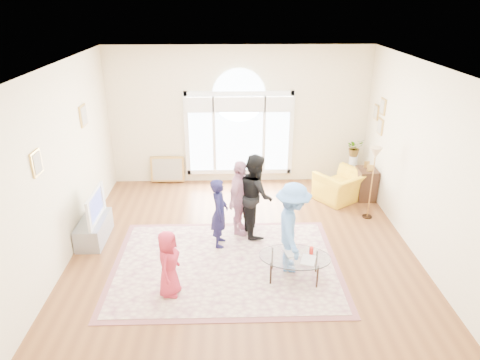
{
  "coord_description": "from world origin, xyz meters",
  "views": [
    {
      "loc": [
        -0.24,
        -6.63,
        4.21
      ],
      "look_at": [
        -0.05,
        0.3,
        1.18
      ],
      "focal_mm": 32.0,
      "sensor_mm": 36.0,
      "label": 1
    }
  ],
  "objects_px": {
    "television": "(91,206)",
    "coffee_table": "(295,257)",
    "tv_console": "(94,230)",
    "area_rug": "(226,264)",
    "armchair": "(341,186)"
  },
  "relations": [
    {
      "from": "television",
      "to": "coffee_table",
      "type": "distance_m",
      "value": 3.76
    },
    {
      "from": "tv_console",
      "to": "coffee_table",
      "type": "distance_m",
      "value": 3.76
    },
    {
      "from": "area_rug",
      "to": "tv_console",
      "type": "height_order",
      "value": "tv_console"
    },
    {
      "from": "area_rug",
      "to": "tv_console",
      "type": "bearing_deg",
      "value": 159.99
    },
    {
      "from": "television",
      "to": "tv_console",
      "type": "bearing_deg",
      "value": 180.0
    },
    {
      "from": "tv_console",
      "to": "television",
      "type": "relative_size",
      "value": 1.03
    },
    {
      "from": "tv_console",
      "to": "armchair",
      "type": "relative_size",
      "value": 1.0
    },
    {
      "from": "tv_console",
      "to": "television",
      "type": "distance_m",
      "value": 0.49
    },
    {
      "from": "area_rug",
      "to": "armchair",
      "type": "relative_size",
      "value": 3.61
    },
    {
      "from": "television",
      "to": "armchair",
      "type": "relative_size",
      "value": 0.97
    },
    {
      "from": "tv_console",
      "to": "coffee_table",
      "type": "relative_size",
      "value": 0.82
    },
    {
      "from": "tv_console",
      "to": "television",
      "type": "height_order",
      "value": "television"
    },
    {
      "from": "area_rug",
      "to": "television",
      "type": "relative_size",
      "value": 3.7
    },
    {
      "from": "coffee_table",
      "to": "tv_console",
      "type": "bearing_deg",
      "value": 168.91
    },
    {
      "from": "television",
      "to": "armchair",
      "type": "height_order",
      "value": "television"
    }
  ]
}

